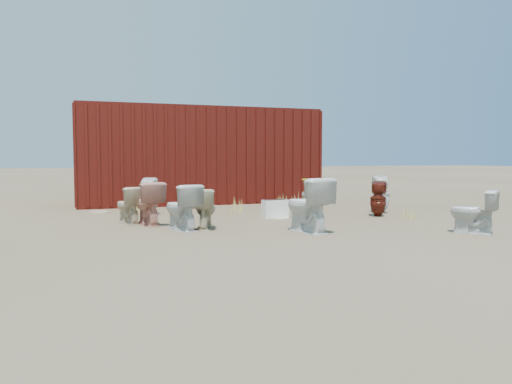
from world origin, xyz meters
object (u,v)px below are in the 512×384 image
object	(u,v)px
toilet_front_c	(307,205)
toilet_back_e	(381,194)
toilet_back_a	(148,197)
loose_tank	(275,209)
toilet_back_yellowlid	(309,195)
toilet_front_a	(182,207)
shipping_container	(197,156)
toilet_front_maroon	(378,199)
toilet_back_beige_right	(205,209)
toilet_front_e	(473,212)
toilet_front_pink	(148,203)
toilet_back_beige_left	(129,205)

from	to	relation	value
toilet_front_c	toilet_back_e	xyz separation A→B (m)	(2.61, 1.92, -0.03)
toilet_back_a	loose_tank	size ratio (longest dim) A/B	1.51
toilet_front_c	toilet_back_yellowlid	xyz separation A→B (m)	(1.55, 3.13, -0.10)
toilet_front_a	shipping_container	bearing A→B (deg)	-123.62
toilet_front_maroon	toilet_back_a	bearing A→B (deg)	17.41
toilet_back_beige_right	toilet_back_e	xyz separation A→B (m)	(4.02, 1.02, 0.06)
toilet_front_e	toilet_back_yellowlid	bearing A→B (deg)	-114.10
toilet_front_pink	toilet_front_maroon	size ratio (longest dim) A/B	1.08
toilet_back_beige_left	toilet_back_beige_right	size ratio (longest dim) A/B	0.99
toilet_front_c	toilet_back_a	distance (m)	3.69
shipping_container	toilet_back_e	distance (m)	5.05
toilet_back_yellowlid	toilet_back_beige_right	bearing A→B (deg)	48.60
toilet_front_c	toilet_back_a	xyz separation A→B (m)	(-2.01, 3.09, -0.05)
toilet_front_pink	toilet_front_a	bearing A→B (deg)	108.35
toilet_front_maroon	loose_tank	distance (m)	2.05
toilet_front_pink	toilet_back_a	bearing A→B (deg)	-106.48
toilet_front_maroon	toilet_back_beige_left	world-z (taller)	toilet_front_maroon
toilet_back_yellowlid	toilet_front_c	bearing A→B (deg)	75.26
toilet_front_maroon	toilet_back_beige_left	distance (m)	4.75
toilet_back_e	loose_tank	world-z (taller)	toilet_back_e
toilet_front_e	toilet_back_a	xyz separation A→B (m)	(-4.33, 4.05, 0.04)
toilet_front_a	toilet_back_a	bearing A→B (deg)	-102.20
toilet_back_beige_left	toilet_back_e	bearing A→B (deg)	161.38
toilet_front_a	toilet_back_a	world-z (taller)	toilet_back_a
shipping_container	toilet_back_beige_right	distance (m)	5.19
toilet_back_e	loose_tank	bearing A→B (deg)	25.31
toilet_back_a	toilet_front_c	bearing A→B (deg)	144.11
toilet_front_pink	toilet_back_e	world-z (taller)	toilet_back_e
toilet_front_c	loose_tank	world-z (taller)	toilet_front_c
toilet_back_yellowlid	loose_tank	distance (m)	1.83
toilet_front_e	toilet_back_beige_left	xyz separation A→B (m)	(-4.81, 2.93, -0.01)
toilet_back_beige_right	toilet_back_yellowlid	world-z (taller)	toilet_back_beige_right
toilet_back_a	toilet_front_maroon	bearing A→B (deg)	179.70
shipping_container	toilet_front_c	world-z (taller)	shipping_container
toilet_back_a	toilet_back_beige_right	world-z (taller)	toilet_back_a
toilet_front_a	toilet_back_yellowlid	xyz separation A→B (m)	(3.33, 2.26, -0.04)
toilet_front_pink	toilet_front_c	distance (m)	2.76
toilet_front_e	toilet_back_beige_right	size ratio (longest dim) A/B	1.02
toilet_front_a	toilet_front_maroon	xyz separation A→B (m)	(4.01, 0.56, -0.02)
toilet_back_e	loose_tank	distance (m)	2.40
toilet_front_c	toilet_back_a	bearing A→B (deg)	-69.03
toilet_back_beige_left	toilet_back_beige_right	xyz separation A→B (m)	(1.09, -1.07, 0.00)
toilet_back_beige_right	loose_tank	xyz separation A→B (m)	(1.62, 0.97, -0.16)
toilet_front_e	toilet_back_e	world-z (taller)	toilet_back_e
toilet_front_a	toilet_back_beige_right	world-z (taller)	toilet_front_a
toilet_back_beige_right	loose_tank	world-z (taller)	toilet_back_beige_right
loose_tank	toilet_back_yellowlid	bearing A→B (deg)	38.11
toilet_front_e	toilet_back_e	distance (m)	2.89
toilet_front_pink	toilet_front_e	size ratio (longest dim) A/B	1.11
toilet_front_maroon	toilet_back_e	world-z (taller)	toilet_back_e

